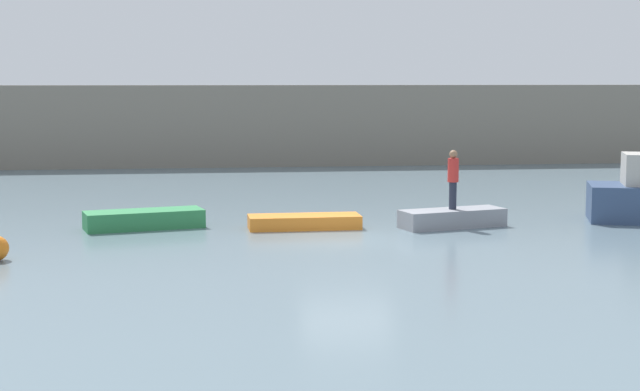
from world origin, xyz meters
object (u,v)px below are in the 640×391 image
object	(u,v)px
rowboat_green	(144,219)
person_red_shirt	(453,176)
rowboat_grey	(452,218)
rowboat_orange	(304,222)

from	to	relation	value
rowboat_green	person_red_shirt	size ratio (longest dim) A/B	1.95
rowboat_green	rowboat_grey	xyz separation A→B (m)	(8.95, -0.88, 0.00)
rowboat_orange	person_red_shirt	xyz separation A→B (m)	(4.33, -0.29, 1.30)
rowboat_green	person_red_shirt	world-z (taller)	person_red_shirt
rowboat_green	rowboat_orange	world-z (taller)	rowboat_green
rowboat_grey	rowboat_orange	bearing A→B (deg)	160.79
rowboat_green	person_red_shirt	distance (m)	9.08
rowboat_green	rowboat_orange	xyz separation A→B (m)	(4.62, -0.59, -0.07)
person_red_shirt	rowboat_green	bearing A→B (deg)	174.38
rowboat_orange	person_red_shirt	distance (m)	4.53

